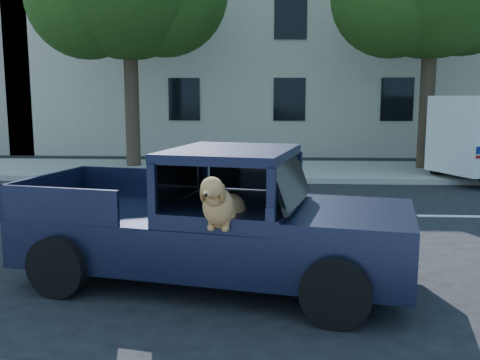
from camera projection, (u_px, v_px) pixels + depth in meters
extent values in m
plane|color=black|center=(244.00, 268.00, 7.22)|extent=(120.00, 120.00, 0.00)
cube|color=gray|center=(260.00, 170.00, 16.28)|extent=(60.00, 4.00, 0.15)
cylinder|color=#332619|center=(132.00, 100.00, 16.59)|extent=(0.44, 0.44, 4.40)
cylinder|color=#332619|center=(427.00, 100.00, 16.05)|extent=(0.44, 0.44, 4.40)
cube|color=beige|center=(335.00, 44.00, 22.62)|extent=(26.00, 6.00, 9.00)
cube|color=black|center=(214.00, 238.00, 6.59)|extent=(4.97, 2.73, 0.60)
cube|color=black|center=(353.00, 217.00, 6.10)|extent=(1.70, 2.05, 0.14)
cube|color=black|center=(231.00, 153.00, 6.37)|extent=(1.73, 1.99, 0.11)
cube|color=black|center=(291.00, 182.00, 6.22)|extent=(0.54, 1.57, 0.51)
cube|color=black|center=(237.00, 235.00, 6.07)|extent=(0.59, 0.59, 0.34)
cube|color=black|center=(270.00, 215.00, 5.17)|extent=(0.10, 0.06, 0.14)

